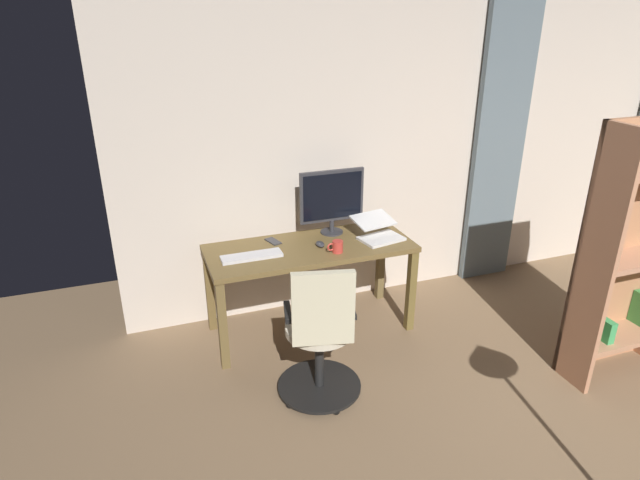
% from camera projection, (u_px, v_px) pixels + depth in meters
% --- Properties ---
extents(back_room_partition, '(5.89, 0.10, 2.77)m').
position_uv_depth(back_room_partition, '(460.00, 132.00, 4.67)').
color(back_room_partition, beige).
rests_on(back_room_partition, ground).
extents(curtain_right_panel, '(0.50, 0.06, 2.51)m').
position_uv_depth(curtain_right_panel, '(499.00, 146.00, 4.74)').
color(curtain_right_panel, slate).
rests_on(curtain_right_panel, ground).
extents(desk, '(1.56, 0.62, 0.72)m').
position_uv_depth(desk, '(310.00, 257.00, 4.08)').
color(desk, brown).
rests_on(desk, ground).
extents(office_chair, '(0.56, 0.56, 0.99)m').
position_uv_depth(office_chair, '(320.00, 339.00, 3.39)').
color(office_chair, black).
rests_on(office_chair, ground).
extents(computer_monitor, '(0.52, 0.18, 0.51)m').
position_uv_depth(computer_monitor, '(332.00, 198.00, 4.18)').
color(computer_monitor, '#333338').
rests_on(computer_monitor, desk).
extents(computer_keyboard, '(0.44, 0.13, 0.02)m').
position_uv_depth(computer_keyboard, '(252.00, 256.00, 3.85)').
color(computer_keyboard, silver).
rests_on(computer_keyboard, desk).
extents(laptop, '(0.38, 0.39, 0.16)m').
position_uv_depth(laptop, '(378.00, 232.00, 4.17)').
color(laptop, white).
rests_on(laptop, desk).
extents(computer_mouse, '(0.06, 0.10, 0.04)m').
position_uv_depth(computer_mouse, '(320.00, 244.00, 4.04)').
color(computer_mouse, '#333338').
rests_on(computer_mouse, desk).
extents(cell_phone_by_monitor, '(0.11, 0.16, 0.01)m').
position_uv_depth(cell_phone_by_monitor, '(273.00, 241.00, 4.12)').
color(cell_phone_by_monitor, '#333338').
rests_on(cell_phone_by_monitor, desk).
extents(mug_coffee, '(0.12, 0.08, 0.09)m').
position_uv_depth(mug_coffee, '(337.00, 247.00, 3.93)').
color(mug_coffee, '#CC3D33').
rests_on(mug_coffee, desk).
extents(bookshelf, '(0.77, 0.30, 1.77)m').
position_uv_depth(bookshelf, '(633.00, 254.00, 3.54)').
color(bookshelf, tan).
rests_on(bookshelf, ground).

